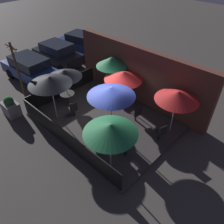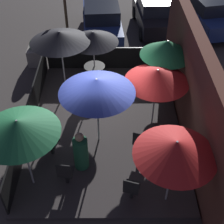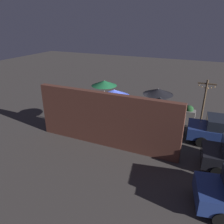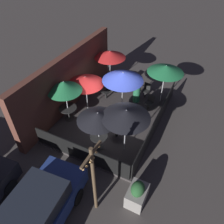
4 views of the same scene
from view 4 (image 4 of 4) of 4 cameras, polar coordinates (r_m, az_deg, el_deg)
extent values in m
plane|color=#423D3A|center=(12.20, 0.42, -1.13)|extent=(60.00, 60.00, 0.00)
cube|color=#383333|center=(12.16, 0.42, -0.92)|extent=(6.84, 4.93, 0.12)
cube|color=brown|center=(12.41, -10.93, 8.10)|extent=(8.44, 0.36, 3.19)
cube|color=black|center=(11.23, 11.62, -2.48)|extent=(6.64, 0.05, 0.95)
cube|color=black|center=(9.77, -8.40, -10.38)|extent=(0.05, 4.73, 0.95)
cylinder|color=#B2B2B7|center=(9.71, -3.53, -4.99)|extent=(0.05, 0.05, 2.15)
cone|color=black|center=(9.10, -3.75, -1.11)|extent=(1.80, 1.80, 0.39)
cylinder|color=#B2B2B7|center=(11.36, -11.77, 2.76)|extent=(0.05, 0.05, 2.37)
cone|color=#1E6B3D|center=(10.83, -12.42, 6.62)|extent=(1.73, 1.73, 0.52)
cylinder|color=#B2B2B7|center=(12.70, 13.19, 7.02)|extent=(0.05, 0.05, 2.38)
cone|color=#1E6B3D|center=(12.20, 13.89, 10.88)|extent=(1.97, 1.97, 0.40)
cylinder|color=#B2B2B7|center=(11.83, 2.71, 5.31)|extent=(0.05, 0.05, 2.35)
cone|color=#283893|center=(11.30, 2.86, 9.24)|extent=(2.16, 2.16, 0.45)
cylinder|color=#B2B2B7|center=(9.55, 3.46, -4.98)|extent=(0.05, 0.05, 2.38)
cone|color=black|center=(8.87, 3.72, -0.47)|extent=(2.06, 2.06, 0.38)
cylinder|color=#B2B2B7|center=(14.19, -0.51, 11.59)|extent=(0.05, 0.05, 2.23)
cone|color=red|center=(13.78, -0.54, 14.88)|extent=(1.94, 1.94, 0.43)
cylinder|color=#B2B2B7|center=(12.01, -6.67, 4.91)|extent=(0.05, 0.05, 2.09)
cone|color=red|center=(11.54, -6.98, 8.27)|extent=(1.98, 1.98, 0.43)
cylinder|color=black|center=(10.50, -3.29, -9.06)|extent=(0.44, 0.44, 0.02)
cylinder|color=black|center=(10.24, -3.37, -7.81)|extent=(0.08, 0.08, 0.70)
cylinder|color=black|center=(9.96, -3.45, -6.40)|extent=(0.79, 0.79, 0.04)
cylinder|color=black|center=(12.10, -11.03, -1.64)|extent=(0.52, 0.52, 0.02)
cylinder|color=black|center=(11.87, -11.24, -0.38)|extent=(0.08, 0.08, 0.73)
cylinder|color=black|center=(11.63, -11.48, 1.04)|extent=(0.94, 0.94, 0.04)
cube|color=black|center=(14.28, 2.69, 7.53)|extent=(0.10, 0.10, 0.44)
cube|color=black|center=(14.15, 2.72, 8.34)|extent=(0.50, 0.50, 0.04)
cube|color=black|center=(14.14, 3.24, 9.44)|extent=(0.15, 0.39, 0.44)
cube|color=black|center=(13.20, -1.56, 4.41)|extent=(0.10, 0.10, 0.42)
cube|color=black|center=(13.06, -1.57, 5.22)|extent=(0.51, 0.51, 0.04)
cube|color=black|center=(13.02, -1.00, 6.40)|extent=(0.17, 0.39, 0.44)
cube|color=black|center=(13.41, 8.68, 4.63)|extent=(0.09, 0.09, 0.44)
cube|color=black|center=(13.27, 8.78, 5.47)|extent=(0.45, 0.45, 0.04)
cube|color=black|center=(13.27, 9.23, 6.69)|extent=(0.08, 0.40, 0.44)
cube|color=black|center=(10.79, 1.16, -5.54)|extent=(0.11, 0.11, 0.44)
cube|color=black|center=(10.62, 1.18, -4.64)|extent=(0.53, 0.53, 0.04)
cube|color=black|center=(10.54, 1.93, -3.27)|extent=(0.19, 0.38, 0.44)
cube|color=black|center=(12.48, 9.45, 1.43)|extent=(0.10, 0.10, 0.45)
cube|color=black|center=(12.33, 9.57, 2.32)|extent=(0.50, 0.50, 0.04)
cube|color=black|center=(12.30, 10.18, 3.57)|extent=(0.15, 0.39, 0.44)
cylinder|color=#236642|center=(12.86, 6.43, 4.82)|extent=(0.51, 0.51, 1.06)
sphere|color=tan|center=(12.49, 6.65, 7.25)|extent=(0.24, 0.24, 0.24)
cube|color=gray|center=(8.87, 6.51, -20.85)|extent=(0.96, 0.67, 0.72)
ellipsoid|color=#235128|center=(8.46, 6.76, -19.33)|extent=(0.62, 0.50, 0.56)
cylinder|color=brown|center=(7.56, -4.72, -17.75)|extent=(0.12, 0.12, 3.39)
cube|color=brown|center=(6.38, -5.43, -10.92)|extent=(1.10, 0.08, 0.08)
sphere|color=#F4B260|center=(6.28, -7.53, -14.64)|extent=(0.07, 0.07, 0.07)
sphere|color=#F4B260|center=(6.43, -6.58, -13.88)|extent=(0.07, 0.07, 0.07)
sphere|color=#F4B260|center=(6.55, -5.70, -12.96)|extent=(0.07, 0.07, 0.07)
sphere|color=#F4B260|center=(6.64, -4.88, -11.84)|extent=(0.07, 0.07, 0.07)
sphere|color=#F4B260|center=(6.70, -4.10, -10.49)|extent=(0.07, 0.07, 0.07)
sphere|color=#F4B260|center=(6.74, -3.36, -8.98)|extent=(0.07, 0.07, 0.07)
cube|color=navy|center=(8.51, -19.46, -24.85)|extent=(4.54, 2.02, 0.70)
cube|color=#1E232D|center=(7.94, -20.57, -22.82)|extent=(2.54, 1.74, 0.60)
cylinder|color=black|center=(9.56, -17.86, -17.11)|extent=(0.65, 0.23, 0.64)
cylinder|color=black|center=(8.94, -9.01, -21.04)|extent=(0.65, 0.23, 0.64)
cylinder|color=black|center=(9.89, -25.14, -17.37)|extent=(0.65, 0.23, 0.64)
camera|label=1|loc=(14.52, 40.38, 30.02)|focal=35.00mm
camera|label=2|loc=(16.28, 14.38, 36.99)|focal=50.00mm
camera|label=3|loc=(17.02, -57.15, 19.59)|focal=35.00mm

